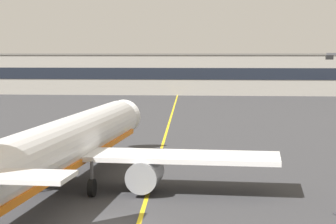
% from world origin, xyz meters
% --- Properties ---
extents(ground_plane, '(400.00, 400.00, 0.00)m').
position_xyz_m(ground_plane, '(0.00, 0.00, 0.00)').
color(ground_plane, '#353538').
extents(taxiway_centreline, '(9.42, 179.78, 0.01)m').
position_xyz_m(taxiway_centreline, '(0.00, 30.00, 0.00)').
color(taxiway_centreline, yellow).
rests_on(taxiway_centreline, ground).
extents(airliner_foreground, '(32.23, 41.52, 11.65)m').
position_xyz_m(airliner_foreground, '(-5.27, 8.96, 3.37)').
color(airliner_foreground, white).
rests_on(airliner_foreground, ground).
extents(safety_cone_by_nose_gear, '(0.44, 0.44, 0.55)m').
position_xyz_m(safety_cone_by_nose_gear, '(-5.15, 25.35, 0.26)').
color(safety_cone_by_nose_gear, orange).
rests_on(safety_cone_by_nose_gear, ground).
extents(terminal_building, '(129.47, 12.40, 10.20)m').
position_xyz_m(terminal_building, '(8.33, 120.40, 5.11)').
color(terminal_building, '#9E998E').
rests_on(terminal_building, ground).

